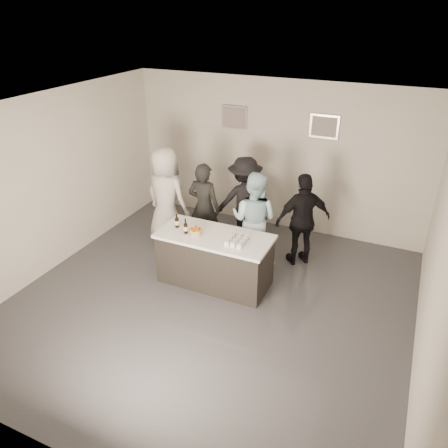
# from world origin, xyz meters

# --- Properties ---
(floor) EXTENTS (6.00, 6.00, 0.00)m
(floor) POSITION_xyz_m (0.00, 0.00, 0.00)
(floor) COLOR #3D3D42
(floor) RESTS_ON ground
(ceiling) EXTENTS (6.00, 6.00, 0.00)m
(ceiling) POSITION_xyz_m (0.00, 0.00, 3.00)
(ceiling) COLOR white
(wall_back) EXTENTS (6.00, 0.04, 3.00)m
(wall_back) POSITION_xyz_m (0.00, 3.00, 1.50)
(wall_back) COLOR beige
(wall_back) RESTS_ON ground
(wall_front) EXTENTS (6.00, 0.04, 3.00)m
(wall_front) POSITION_xyz_m (0.00, -3.00, 1.50)
(wall_front) COLOR beige
(wall_front) RESTS_ON ground
(wall_left) EXTENTS (0.04, 6.00, 3.00)m
(wall_left) POSITION_xyz_m (-3.00, 0.00, 1.50)
(wall_left) COLOR beige
(wall_left) RESTS_ON ground
(wall_right) EXTENTS (0.04, 6.00, 3.00)m
(wall_right) POSITION_xyz_m (3.00, 0.00, 1.50)
(wall_right) COLOR beige
(wall_right) RESTS_ON ground
(picture_left) EXTENTS (0.54, 0.04, 0.44)m
(picture_left) POSITION_xyz_m (-0.90, 2.97, 2.20)
(picture_left) COLOR #B2B2B7
(picture_left) RESTS_ON wall_back
(picture_right) EXTENTS (0.54, 0.04, 0.44)m
(picture_right) POSITION_xyz_m (0.90, 2.97, 2.20)
(picture_right) COLOR #B2B2B7
(picture_right) RESTS_ON wall_back
(bar_counter) EXTENTS (1.86, 0.86, 0.90)m
(bar_counter) POSITION_xyz_m (-0.18, 0.52, 0.45)
(bar_counter) COLOR white
(bar_counter) RESTS_ON ground
(cake) EXTENTS (0.19, 0.19, 0.08)m
(cake) POSITION_xyz_m (-0.46, 0.42, 0.94)
(cake) COLOR yellow
(cake) RESTS_ON bar_counter
(beer_bottle_a) EXTENTS (0.07, 0.07, 0.26)m
(beer_bottle_a) POSITION_xyz_m (-0.86, 0.52, 1.03)
(beer_bottle_a) COLOR black
(beer_bottle_a) RESTS_ON bar_counter
(beer_bottle_b) EXTENTS (0.07, 0.07, 0.26)m
(beer_bottle_b) POSITION_xyz_m (-0.63, 0.39, 1.03)
(beer_bottle_b) COLOR black
(beer_bottle_b) RESTS_ON bar_counter
(tumbler_cluster) EXTENTS (0.30, 0.40, 0.08)m
(tumbler_cluster) POSITION_xyz_m (0.24, 0.47, 0.94)
(tumbler_cluster) COLOR orange
(tumbler_cluster) RESTS_ON bar_counter
(candles) EXTENTS (0.24, 0.08, 0.01)m
(candles) POSITION_xyz_m (-0.41, 0.17, 0.90)
(candles) COLOR pink
(candles) RESTS_ON bar_counter
(person_main_black) EXTENTS (0.63, 0.42, 1.71)m
(person_main_black) POSITION_xyz_m (-0.85, 1.48, 0.86)
(person_main_black) COLOR black
(person_main_black) RESTS_ON ground
(person_main_blue) EXTENTS (0.86, 0.68, 1.74)m
(person_main_blue) POSITION_xyz_m (0.17, 1.38, 0.87)
(person_main_blue) COLOR #B3DBEA
(person_main_blue) RESTS_ON ground
(person_guest_left) EXTENTS (1.03, 0.78, 1.90)m
(person_guest_left) POSITION_xyz_m (-1.63, 1.43, 0.95)
(person_guest_left) COLOR silver
(person_guest_left) RESTS_ON ground
(person_guest_right) EXTENTS (1.04, 0.94, 1.70)m
(person_guest_right) POSITION_xyz_m (0.95, 1.74, 0.85)
(person_guest_right) COLOR black
(person_guest_right) RESTS_ON ground
(person_guest_back) EXTENTS (1.29, 1.08, 1.73)m
(person_guest_back) POSITION_xyz_m (-0.27, 2.04, 0.87)
(person_guest_back) COLOR black
(person_guest_back) RESTS_ON ground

